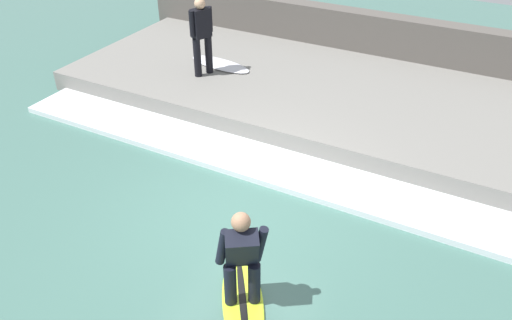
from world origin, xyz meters
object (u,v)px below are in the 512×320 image
at_px(surfboard_riding, 243,302).
at_px(surfboard_waiting_near, 220,64).
at_px(surfer_riding, 242,256).
at_px(surfer_waiting_near, 202,33).

relative_size(surfboard_riding, surfboard_waiting_near, 1.03).
bearing_deg(surfboard_waiting_near, surfer_riding, -146.44).
relative_size(surfer_riding, surfer_waiting_near, 0.85).
height_order(surfer_riding, surfboard_waiting_near, surfer_riding).
bearing_deg(surfer_riding, surfer_waiting_near, 37.08).
relative_size(surfer_riding, surfboard_waiting_near, 0.85).
height_order(surfboard_riding, surfer_riding, surfer_riding).
relative_size(surfboard_riding, surfer_riding, 1.21).
distance_m(surfer_riding, surfer_waiting_near, 6.28).
bearing_deg(surfer_riding, surfboard_waiting_near, 33.56).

